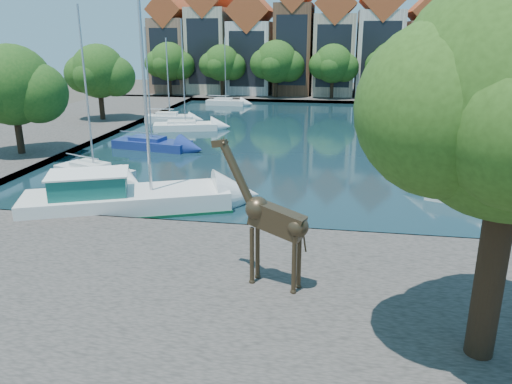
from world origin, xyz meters
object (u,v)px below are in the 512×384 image
sailboat_right_a (493,195)px  sailboat_left_a (94,170)px  giraffe_statue (270,218)px  motorsailer (120,196)px

sailboat_right_a → sailboat_left_a: bearing=177.1°
giraffe_statue → sailboat_right_a: (11.10, 12.17, -2.45)m
motorsailer → sailboat_right_a: size_ratio=1.02×
giraffe_statue → motorsailer: bearing=140.3°
giraffe_statue → motorsailer: (-9.24, 7.67, -2.14)m
sailboat_left_a → sailboat_right_a: size_ratio=0.98×
giraffe_statue → motorsailer: size_ratio=0.46×
giraffe_statue → sailboat_left_a: (-13.67, 13.41, -2.41)m
motorsailer → sailboat_left_a: 7.25m
giraffe_statue → motorsailer: 12.20m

